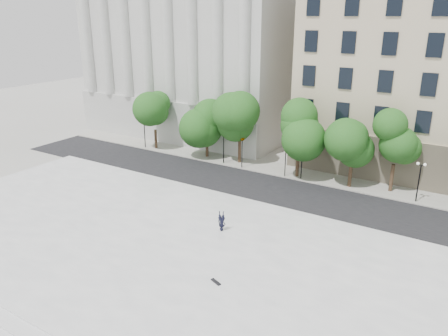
{
  "coord_description": "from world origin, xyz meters",
  "views": [
    {
      "loc": [
        21.46,
        -19.53,
        16.99
      ],
      "look_at": [
        3.08,
        10.0,
        4.7
      ],
      "focal_mm": 35.0,
      "sensor_mm": 36.0,
      "label": 1
    }
  ],
  "objects": [
    {
      "name": "street_trees",
      "position": [
        2.24,
        23.46,
        4.93
      ],
      "size": [
        40.5,
        4.91,
        7.39
      ],
      "color": "#382619",
      "rests_on": "ground"
    },
    {
      "name": "lamp_posts",
      "position": [
        -0.27,
        22.6,
        2.88
      ],
      "size": [
        34.91,
        0.28,
        4.35
      ],
      "color": "black",
      "rests_on": "ground"
    },
    {
      "name": "far_sidewalk",
      "position": [
        0.0,
        24.0,
        0.06
      ],
      "size": [
        60.0,
        4.0,
        0.12
      ],
      "primitive_type": "cube",
      "color": "#B0ADA2",
      "rests_on": "ground"
    },
    {
      "name": "plaza",
      "position": [
        0.0,
        3.0,
        0.23
      ],
      "size": [
        44.0,
        22.0,
        0.45
      ],
      "primitive_type": "cube",
      "color": "white",
      "rests_on": "ground"
    },
    {
      "name": "person_lying",
      "position": [
        4.59,
        7.23,
        0.68
      ],
      "size": [
        1.17,
        1.8,
        0.46
      ],
      "primitive_type": "imported",
      "rotation": [
        -1.54,
        0.0,
        0.37
      ],
      "color": "black",
      "rests_on": "plaza"
    },
    {
      "name": "plaza_steps",
      "position": [
        -0.0,
        -8.9,
        0.12
      ],
      "size": [
        44.0,
        3.0,
        0.3
      ],
      "color": "white",
      "rests_on": "ground"
    },
    {
      "name": "building_west",
      "position": [
        -17.0,
        38.57,
        12.89
      ],
      "size": [
        31.5,
        27.65,
        25.6
      ],
      "color": "beige",
      "rests_on": "ground"
    },
    {
      "name": "skateboard",
      "position": [
        8.14,
        0.87,
        0.49
      ],
      "size": [
        0.87,
        0.51,
        0.09
      ],
      "primitive_type": "cube",
      "rotation": [
        0.0,
        0.0,
        -0.37
      ],
      "color": "black",
      "rests_on": "plaza"
    },
    {
      "name": "street",
      "position": [
        0.0,
        18.0,
        0.01
      ],
      "size": [
        60.0,
        8.0,
        0.02
      ],
      "primitive_type": "cube",
      "color": "black",
      "rests_on": "ground"
    },
    {
      "name": "traffic_light_east",
      "position": [
        3.31,
        22.3,
        3.69
      ],
      "size": [
        0.79,
        1.77,
        4.2
      ],
      "color": "black",
      "rests_on": "ground"
    },
    {
      "name": "traffic_light_west",
      "position": [
        -2.13,
        22.3,
        3.74
      ],
      "size": [
        0.65,
        1.87,
        4.24
      ],
      "color": "black",
      "rests_on": "ground"
    },
    {
      "name": "ground",
      "position": [
        0.0,
        0.0,
        0.0
      ],
      "size": [
        160.0,
        160.0,
        0.0
      ],
      "primitive_type": "plane",
      "color": "beige",
      "rests_on": "ground"
    }
  ]
}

